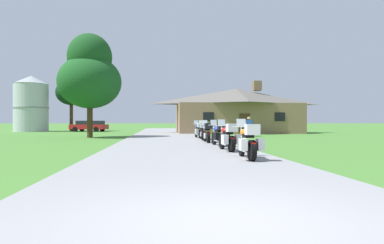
% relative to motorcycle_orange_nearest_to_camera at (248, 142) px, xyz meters
% --- Properties ---
extents(ground_plane, '(500.00, 500.00, 0.00)m').
position_rel_motorcycle_orange_nearest_to_camera_xyz_m(ground_plane, '(-2.01, 13.73, -0.61)').
color(ground_plane, '#42752D').
extents(asphalt_driveway, '(6.40, 80.00, 0.06)m').
position_rel_motorcycle_orange_nearest_to_camera_xyz_m(asphalt_driveway, '(-2.01, 11.73, -0.58)').
color(asphalt_driveway, gray).
rests_on(asphalt_driveway, ground).
extents(motorcycle_orange_nearest_to_camera, '(0.74, 2.08, 1.30)m').
position_rel_motorcycle_orange_nearest_to_camera_xyz_m(motorcycle_orange_nearest_to_camera, '(0.00, 0.00, 0.00)').
color(motorcycle_orange_nearest_to_camera, black).
rests_on(motorcycle_orange_nearest_to_camera, asphalt_driveway).
extents(motorcycle_red_second_in_row, '(0.81, 2.08, 1.30)m').
position_rel_motorcycle_orange_nearest_to_camera_xyz_m(motorcycle_red_second_in_row, '(-0.01, 3.00, 0.00)').
color(motorcycle_red_second_in_row, black).
rests_on(motorcycle_red_second_in_row, asphalt_driveway).
extents(motorcycle_blue_third_in_row, '(0.85, 2.08, 1.30)m').
position_rel_motorcycle_orange_nearest_to_camera_xyz_m(motorcycle_blue_third_in_row, '(0.13, 5.80, 0.00)').
color(motorcycle_blue_third_in_row, black).
rests_on(motorcycle_blue_third_in_row, asphalt_driveway).
extents(motorcycle_silver_fourth_in_row, '(0.66, 2.08, 1.30)m').
position_rel_motorcycle_orange_nearest_to_camera_xyz_m(motorcycle_silver_fourth_in_row, '(-0.06, 8.71, 0.01)').
color(motorcycle_silver_fourth_in_row, black).
rests_on(motorcycle_silver_fourth_in_row, asphalt_driveway).
extents(motorcycle_yellow_fifth_in_row, '(0.66, 2.08, 1.30)m').
position_rel_motorcycle_orange_nearest_to_camera_xyz_m(motorcycle_yellow_fifth_in_row, '(0.03, 11.34, 0.01)').
color(motorcycle_yellow_fifth_in_row, black).
rests_on(motorcycle_yellow_fifth_in_row, asphalt_driveway).
extents(motorcycle_blue_farthest_in_row, '(0.84, 2.08, 1.30)m').
position_rel_motorcycle_orange_nearest_to_camera_xyz_m(motorcycle_blue_farthest_in_row, '(0.10, 13.90, 0.00)').
color(motorcycle_blue_farthest_in_row, black).
rests_on(motorcycle_blue_farthest_in_row, asphalt_driveway).
extents(stone_lodge, '(14.11, 7.70, 5.90)m').
position_rel_motorcycle_orange_nearest_to_camera_xyz_m(stone_lodge, '(5.87, 26.31, 1.97)').
color(stone_lodge, '#896B4C').
rests_on(stone_lodge, ground).
extents(bystander_red_shirt_near_lodge, '(0.55, 0.26, 1.69)m').
position_rel_motorcycle_orange_nearest_to_camera_xyz_m(bystander_red_shirt_near_lodge, '(5.01, 17.73, 0.34)').
color(bystander_red_shirt_near_lodge, navy).
rests_on(bystander_red_shirt_near_lodge, ground).
extents(bystander_olive_shirt_beside_signpost, '(0.31, 0.53, 1.67)m').
position_rel_motorcycle_orange_nearest_to_camera_xyz_m(bystander_olive_shirt_beside_signpost, '(4.81, 17.40, 0.32)').
color(bystander_olive_shirt_beside_signpost, black).
rests_on(bystander_olive_shirt_beside_signpost, ground).
extents(bystander_blue_shirt_by_tree, '(0.55, 0.23, 1.69)m').
position_rel_motorcycle_orange_nearest_to_camera_xyz_m(bystander_blue_shirt_by_tree, '(4.75, 16.79, 0.34)').
color(bystander_blue_shirt_by_tree, black).
rests_on(bystander_blue_shirt_by_tree, ground).
extents(tree_left_near, '(4.93, 4.93, 8.23)m').
position_rel_motorcycle_orange_nearest_to_camera_xyz_m(tree_left_near, '(-8.29, 16.44, 4.38)').
color(tree_left_near, '#422D19').
rests_on(tree_left_near, ground).
extents(tree_left_far, '(4.05, 4.05, 8.37)m').
position_rel_motorcycle_orange_nearest_to_camera_xyz_m(tree_left_far, '(-14.65, 35.56, 5.08)').
color(tree_left_far, '#422D19').
rests_on(tree_left_far, ground).
extents(metal_silo_distant, '(4.34, 4.34, 7.24)m').
position_rel_motorcycle_orange_nearest_to_camera_xyz_m(metal_silo_distant, '(-19.41, 34.39, 3.02)').
color(metal_silo_distant, '#B2B7BC').
rests_on(metal_silo_distant, ground).
extents(parked_red_suv_far_left, '(4.93, 3.03, 1.40)m').
position_rel_motorcycle_orange_nearest_to_camera_xyz_m(parked_red_suv_far_left, '(-11.73, 32.92, 0.17)').
color(parked_red_suv_far_left, maroon).
rests_on(parked_red_suv_far_left, ground).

